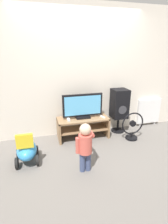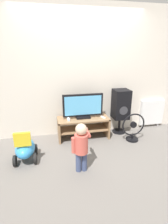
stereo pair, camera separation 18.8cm
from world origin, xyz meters
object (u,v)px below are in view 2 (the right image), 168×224
at_px(game_console, 68,119).
at_px(floor_fan, 133,129).
at_px(television, 83,106).
at_px(remote_primary, 103,117).
at_px(child, 81,144).
at_px(speaker_tower, 121,105).
at_px(ride_on_toy, 25,148).
at_px(radiator, 152,112).

relative_size(game_console, floor_fan, 0.35).
bearing_deg(television, remote_primary, -12.92).
height_order(game_console, child, child).
distance_m(game_console, speaker_tower, 1.17).
distance_m(television, remote_primary, 0.47).
bearing_deg(game_console, television, 8.95).
distance_m(floor_fan, ride_on_toy, 2.07).
bearing_deg(game_console, radiator, 7.18).
bearing_deg(ride_on_toy, child, -28.02).
xyz_separation_m(television, remote_primary, (0.40, -0.09, -0.23)).
xyz_separation_m(child, speaker_tower, (1.08, 1.12, 0.17)).
relative_size(television, speaker_tower, 0.84).
relative_size(television, radiator, 1.26).
relative_size(game_console, remote_primary, 1.52).
xyz_separation_m(remote_primary, child, (-0.64, -0.97, 0.01)).
xyz_separation_m(television, game_console, (-0.31, -0.05, -0.22)).
distance_m(speaker_tower, ride_on_toy, 2.09).
relative_size(remote_primary, ride_on_toy, 0.24).
bearing_deg(game_console, floor_fan, -13.37).
distance_m(remote_primary, child, 1.16).
height_order(television, radiator, television).
bearing_deg(game_console, speaker_tower, 5.50).
height_order(game_console, speaker_tower, speaker_tower).
height_order(floor_fan, ride_on_toy, floor_fan).
bearing_deg(floor_fan, child, -149.24).
height_order(speaker_tower, ride_on_toy, speaker_tower).
height_order(game_console, radiator, radiator).
xyz_separation_m(game_console, radiator, (2.01, 0.25, -0.11)).
distance_m(television, speaker_tower, 0.84).
xyz_separation_m(remote_primary, radiator, (1.30, 0.30, -0.10)).
distance_m(speaker_tower, floor_fan, 0.57).
height_order(remote_primary, radiator, radiator).
xyz_separation_m(television, child, (-0.24, -1.06, -0.22)).
height_order(remote_primary, ride_on_toy, ride_on_toy).
bearing_deg(floor_fan, speaker_tower, 105.91).
bearing_deg(radiator, television, -173.15).
bearing_deg(child, remote_primary, 56.46).
bearing_deg(remote_primary, game_console, 176.51).
bearing_deg(radiator, remote_primary, -167.14).
bearing_deg(television, radiator, 6.85).
height_order(television, game_console, television).
bearing_deg(game_console, remote_primary, -3.49).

